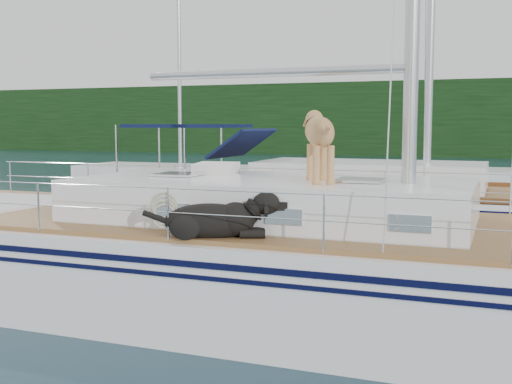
% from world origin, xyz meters
% --- Properties ---
extents(ground, '(120.00, 120.00, 0.00)m').
position_xyz_m(ground, '(0.00, 0.00, 0.00)').
color(ground, black).
rests_on(ground, ground).
extents(tree_line, '(90.00, 3.00, 6.00)m').
position_xyz_m(tree_line, '(0.00, 45.00, 3.00)').
color(tree_line, black).
rests_on(tree_line, ground).
extents(shore_bank, '(92.00, 1.00, 1.20)m').
position_xyz_m(shore_bank, '(0.00, 46.20, 0.60)').
color(shore_bank, '#595147').
rests_on(shore_bank, ground).
extents(main_sailboat, '(12.00, 3.88, 14.01)m').
position_xyz_m(main_sailboat, '(0.10, -0.01, 0.68)').
color(main_sailboat, white).
rests_on(main_sailboat, ground).
extents(neighbor_sailboat, '(11.00, 3.50, 13.30)m').
position_xyz_m(neighbor_sailboat, '(-0.12, 5.84, 0.63)').
color(neighbor_sailboat, white).
rests_on(neighbor_sailboat, ground).
extents(bg_boat_west, '(8.00, 3.00, 11.65)m').
position_xyz_m(bg_boat_west, '(-8.00, 14.00, 0.45)').
color(bg_boat_west, white).
rests_on(bg_boat_west, ground).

